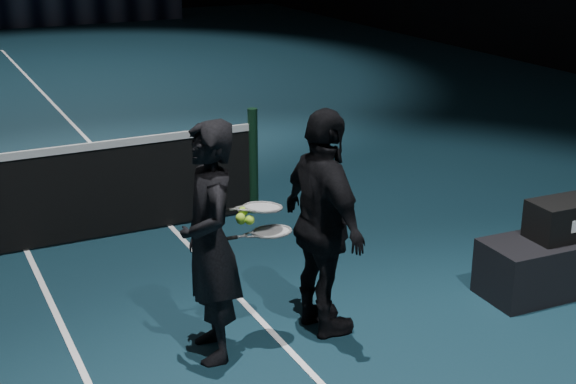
{
  "coord_description": "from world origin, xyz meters",
  "views": [
    {
      "loc": [
        3.27,
        -7.14,
        2.95
      ],
      "look_at": [
        5.58,
        -2.46,
        1.12
      ],
      "focal_mm": 50.0,
      "sensor_mm": 36.0,
      "label": 1
    }
  ],
  "objects_px": {
    "racket_bag": "(574,217)",
    "player_a": "(210,243)",
    "tennis_balls": "(245,217)",
    "racket_lower": "(272,231)",
    "racket_upper": "(263,207)",
    "player_b": "(324,224)",
    "player_bench": "(568,261)"
  },
  "relations": [
    {
      "from": "player_bench",
      "to": "racket_upper",
      "type": "xyz_separation_m",
      "value": [
        -2.62,
        0.32,
        0.79
      ]
    },
    {
      "from": "racket_upper",
      "to": "racket_lower",
      "type": "bearing_deg",
      "value": -42.66
    },
    {
      "from": "racket_bag",
      "to": "tennis_balls",
      "type": "relative_size",
      "value": 6.44
    },
    {
      "from": "player_bench",
      "to": "tennis_balls",
      "type": "bearing_deg",
      "value": 176.3
    },
    {
      "from": "racket_upper",
      "to": "tennis_balls",
      "type": "xyz_separation_m",
      "value": [
        -0.15,
        -0.03,
        -0.04
      ]
    },
    {
      "from": "racket_upper",
      "to": "tennis_balls",
      "type": "relative_size",
      "value": 5.67
    },
    {
      "from": "player_a",
      "to": "player_b",
      "type": "relative_size",
      "value": 1.0
    },
    {
      "from": "player_bench",
      "to": "racket_lower",
      "type": "distance_m",
      "value": 2.66
    },
    {
      "from": "racket_bag",
      "to": "player_a",
      "type": "bearing_deg",
      "value": 176.65
    },
    {
      "from": "racket_lower",
      "to": "player_bench",
      "type": "bearing_deg",
      "value": -3.11
    },
    {
      "from": "racket_bag",
      "to": "tennis_balls",
      "type": "distance_m",
      "value": 2.8
    },
    {
      "from": "tennis_balls",
      "to": "racket_bag",
      "type": "bearing_deg",
      "value": -6.08
    },
    {
      "from": "racket_bag",
      "to": "player_b",
      "type": "bearing_deg",
      "value": 175.62
    },
    {
      "from": "racket_upper",
      "to": "tennis_balls",
      "type": "height_order",
      "value": "racket_upper"
    },
    {
      "from": "player_b",
      "to": "player_bench",
      "type": "bearing_deg",
      "value": -97.88
    },
    {
      "from": "player_bench",
      "to": "player_a",
      "type": "bearing_deg",
      "value": 176.65
    },
    {
      "from": "player_b",
      "to": "racket_lower",
      "type": "height_order",
      "value": "player_b"
    },
    {
      "from": "racket_lower",
      "to": "racket_upper",
      "type": "distance_m",
      "value": 0.19
    },
    {
      "from": "player_bench",
      "to": "racket_bag",
      "type": "distance_m",
      "value": 0.39
    },
    {
      "from": "player_a",
      "to": "racket_upper",
      "type": "bearing_deg",
      "value": 100.39
    },
    {
      "from": "racket_lower",
      "to": "tennis_balls",
      "type": "distance_m",
      "value": 0.24
    },
    {
      "from": "tennis_balls",
      "to": "player_b",
      "type": "bearing_deg",
      "value": -3.56
    },
    {
      "from": "player_a",
      "to": "tennis_balls",
      "type": "bearing_deg",
      "value": 95.8
    },
    {
      "from": "player_a",
      "to": "tennis_balls",
      "type": "xyz_separation_m",
      "value": [
        0.25,
        -0.01,
        0.14
      ]
    },
    {
      "from": "player_b",
      "to": "racket_lower",
      "type": "distance_m",
      "value": 0.4
    },
    {
      "from": "racket_upper",
      "to": "player_b",
      "type": "bearing_deg",
      "value": -9.08
    },
    {
      "from": "racket_lower",
      "to": "racket_upper",
      "type": "bearing_deg",
      "value": 141.34
    },
    {
      "from": "racket_bag",
      "to": "player_b",
      "type": "distance_m",
      "value": 2.2
    },
    {
      "from": "player_a",
      "to": "racket_lower",
      "type": "height_order",
      "value": "player_a"
    },
    {
      "from": "racket_bag",
      "to": "player_a",
      "type": "distance_m",
      "value": 3.04
    },
    {
      "from": "racket_upper",
      "to": "racket_bag",
      "type": "bearing_deg",
      "value": -7.92
    },
    {
      "from": "racket_upper",
      "to": "tennis_balls",
      "type": "bearing_deg",
      "value": -170.43
    }
  ]
}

